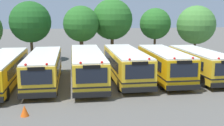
{
  "coord_description": "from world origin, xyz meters",
  "views": [
    {
      "loc": [
        -2.97,
        -22.8,
        5.89
      ],
      "look_at": [
        0.46,
        0.0,
        1.6
      ],
      "focal_mm": 43.73,
      "sensor_mm": 36.0,
      "label": 1
    }
  ],
  "objects_px": {
    "school_bus_2": "(87,66)",
    "traffic_cone": "(25,111)",
    "tree_4": "(156,24)",
    "tree_1": "(30,22)",
    "tree_2": "(81,24)",
    "school_bus_4": "(164,64)",
    "school_bus_0": "(3,69)",
    "tree_5": "(196,25)",
    "school_bus_3": "(126,64)",
    "tree_3": "(113,20)",
    "school_bus_1": "(44,67)",
    "school_bus_5": "(200,63)"
  },
  "relations": [
    {
      "from": "tree_4",
      "to": "traffic_cone",
      "type": "bearing_deg",
      "value": -126.6
    },
    {
      "from": "tree_1",
      "to": "tree_4",
      "type": "bearing_deg",
      "value": -1.68
    },
    {
      "from": "school_bus_1",
      "to": "school_bus_5",
      "type": "height_order",
      "value": "school_bus_1"
    },
    {
      "from": "school_bus_1",
      "to": "school_bus_3",
      "type": "relative_size",
      "value": 1.03
    },
    {
      "from": "tree_1",
      "to": "tree_5",
      "type": "distance_m",
      "value": 20.5
    },
    {
      "from": "tree_1",
      "to": "tree_3",
      "type": "xyz_separation_m",
      "value": [
        9.95,
        0.05,
        0.2
      ]
    },
    {
      "from": "tree_1",
      "to": "traffic_cone",
      "type": "xyz_separation_m",
      "value": [
        2.01,
        -18.42,
        -4.46
      ]
    },
    {
      "from": "tree_2",
      "to": "tree_5",
      "type": "height_order",
      "value": "tree_5"
    },
    {
      "from": "school_bus_4",
      "to": "tree_1",
      "type": "bearing_deg",
      "value": -40.49
    },
    {
      "from": "school_bus_1",
      "to": "school_bus_4",
      "type": "bearing_deg",
      "value": 179.45
    },
    {
      "from": "school_bus_0",
      "to": "tree_3",
      "type": "relative_size",
      "value": 1.53
    },
    {
      "from": "school_bus_2",
      "to": "tree_5",
      "type": "height_order",
      "value": "tree_5"
    },
    {
      "from": "tree_3",
      "to": "tree_4",
      "type": "bearing_deg",
      "value": -5.27
    },
    {
      "from": "school_bus_0",
      "to": "school_bus_2",
      "type": "xyz_separation_m",
      "value": [
        6.85,
        -0.04,
        0.1
      ]
    },
    {
      "from": "traffic_cone",
      "to": "school_bus_5",
      "type": "bearing_deg",
      "value": 27.46
    },
    {
      "from": "school_bus_3",
      "to": "tree_5",
      "type": "xyz_separation_m",
      "value": [
        11.04,
        9.96,
        2.91
      ]
    },
    {
      "from": "school_bus_3",
      "to": "tree_3",
      "type": "height_order",
      "value": "tree_3"
    },
    {
      "from": "traffic_cone",
      "to": "school_bus_3",
      "type": "bearing_deg",
      "value": 45.08
    },
    {
      "from": "tree_3",
      "to": "tree_5",
      "type": "height_order",
      "value": "tree_3"
    },
    {
      "from": "school_bus_0",
      "to": "school_bus_2",
      "type": "relative_size",
      "value": 1.06
    },
    {
      "from": "school_bus_1",
      "to": "school_bus_5",
      "type": "distance_m",
      "value": 13.79
    },
    {
      "from": "school_bus_1",
      "to": "tree_5",
      "type": "distance_m",
      "value": 20.84
    },
    {
      "from": "tree_2",
      "to": "tree_5",
      "type": "relative_size",
      "value": 0.99
    },
    {
      "from": "school_bus_2",
      "to": "school_bus_3",
      "type": "relative_size",
      "value": 1.1
    },
    {
      "from": "tree_3",
      "to": "school_bus_3",
      "type": "bearing_deg",
      "value": -92.71
    },
    {
      "from": "school_bus_5",
      "to": "tree_1",
      "type": "distance_m",
      "value": 19.94
    },
    {
      "from": "school_bus_5",
      "to": "tree_2",
      "type": "distance_m",
      "value": 14.43
    },
    {
      "from": "tree_4",
      "to": "school_bus_1",
      "type": "bearing_deg",
      "value": -140.29
    },
    {
      "from": "tree_4",
      "to": "tree_5",
      "type": "distance_m",
      "value": 5.14
    },
    {
      "from": "school_bus_0",
      "to": "school_bus_2",
      "type": "bearing_deg",
      "value": 179.03
    },
    {
      "from": "school_bus_0",
      "to": "school_bus_2",
      "type": "height_order",
      "value": "school_bus_2"
    },
    {
      "from": "school_bus_5",
      "to": "traffic_cone",
      "type": "bearing_deg",
      "value": 27.51
    },
    {
      "from": "school_bus_4",
      "to": "tree_5",
      "type": "distance_m",
      "value": 13.12
    },
    {
      "from": "school_bus_5",
      "to": "tree_5",
      "type": "xyz_separation_m",
      "value": [
        4.19,
        9.99,
        2.99
      ]
    },
    {
      "from": "school_bus_2",
      "to": "school_bus_5",
      "type": "relative_size",
      "value": 1.18
    },
    {
      "from": "tree_2",
      "to": "tree_4",
      "type": "relative_size",
      "value": 1.04
    },
    {
      "from": "tree_2",
      "to": "school_bus_4",
      "type": "bearing_deg",
      "value": -55.0
    },
    {
      "from": "tree_2",
      "to": "tree_5",
      "type": "xyz_separation_m",
      "value": [
        14.53,
        0.43,
        -0.21
      ]
    },
    {
      "from": "school_bus_2",
      "to": "tree_3",
      "type": "height_order",
      "value": "tree_3"
    },
    {
      "from": "school_bus_2",
      "to": "tree_1",
      "type": "distance_m",
      "value": 13.11
    },
    {
      "from": "tree_1",
      "to": "tree_2",
      "type": "bearing_deg",
      "value": -13.76
    },
    {
      "from": "school_bus_3",
      "to": "tree_4",
      "type": "height_order",
      "value": "tree_4"
    },
    {
      "from": "school_bus_2",
      "to": "traffic_cone",
      "type": "xyz_separation_m",
      "value": [
        -4.05,
        -7.29,
        -1.12
      ]
    },
    {
      "from": "tree_2",
      "to": "tree_5",
      "type": "distance_m",
      "value": 14.54
    },
    {
      "from": "school_bus_2",
      "to": "tree_1",
      "type": "relative_size",
      "value": 1.52
    },
    {
      "from": "tree_1",
      "to": "traffic_cone",
      "type": "bearing_deg",
      "value": -83.77
    },
    {
      "from": "school_bus_3",
      "to": "tree_3",
      "type": "bearing_deg",
      "value": -92.95
    },
    {
      "from": "tree_2",
      "to": "tree_3",
      "type": "xyz_separation_m",
      "value": [
        4.01,
        1.5,
        0.41
      ]
    },
    {
      "from": "school_bus_2",
      "to": "tree_4",
      "type": "xyz_separation_m",
      "value": [
        9.29,
        10.68,
        3.05
      ]
    },
    {
      "from": "school_bus_4",
      "to": "school_bus_5",
      "type": "distance_m",
      "value": 3.49
    }
  ]
}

